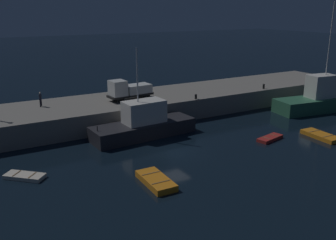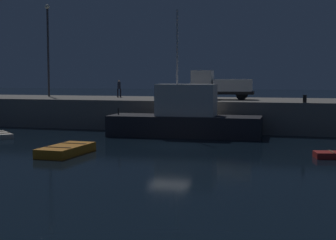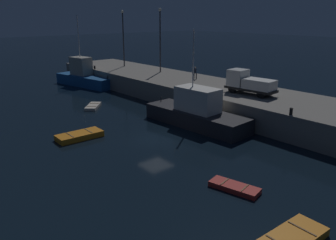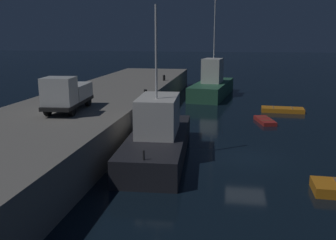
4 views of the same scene
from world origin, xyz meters
TOP-DOWN VIEW (x-y plane):
  - ground_plane at (0.00, 0.00)m, footprint 320.00×320.00m
  - pier_quay at (0.00, 12.67)m, footprint 69.91×9.52m
  - fishing_boat_blue at (-0.45, 5.56)m, footprint 11.35×4.06m
  - fishing_boat_white at (24.30, 3.46)m, footprint 12.75×5.31m
  - dinghy_orange_near at (-13.23, 1.09)m, footprint 3.21×3.09m
  - rowboat_white_mid at (10.34, -1.94)m, footprint 3.33×1.83m
  - dinghy_red_small at (-4.59, -4.99)m, footprint 1.83×4.04m
  - rowboat_blue_far at (15.46, -4.09)m, footprint 1.89×4.20m
  - utility_truck at (0.79, 12.07)m, footprint 5.59×2.35m
  - dockworker at (-9.08, 13.94)m, footprint 0.42×0.42m
  - bollard_west at (19.38, 8.76)m, footprint 0.28×0.28m
  - bollard_east at (7.96, 8.31)m, footprint 0.28×0.28m

SIDE VIEW (x-z plane):
  - ground_plane at x=0.00m, z-range 0.00..0.00m
  - dinghy_orange_near at x=-13.23m, z-range -0.02..0.35m
  - rowboat_white_mid at x=10.34m, z-range -0.02..0.35m
  - rowboat_blue_far at x=15.46m, z-range -0.02..0.45m
  - dinghy_red_small at x=-4.59m, z-range -0.02..0.52m
  - pier_quay at x=0.00m, z-range 0.00..2.46m
  - fishing_boat_blue at x=-0.45m, z-range -3.31..5.93m
  - fishing_boat_white at x=24.30m, z-range -5.48..8.33m
  - bollard_east at x=7.96m, z-range 2.46..3.04m
  - bollard_west at x=19.38m, z-range 2.46..3.09m
  - dockworker at x=-9.08m, z-range 2.57..4.22m
  - utility_truck at x=0.79m, z-range 2.42..4.89m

